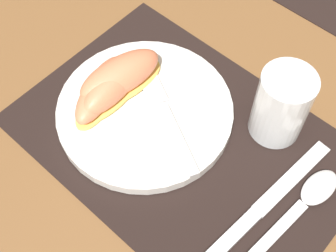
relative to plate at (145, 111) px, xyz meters
The scene contains 10 objects.
ground_plane 0.07m from the plate, ahead, with size 3.00×3.00×0.00m, color brown.
placemat 0.07m from the plate, ahead, with size 0.44×0.30×0.00m.
plate is the anchor object (origin of this frame).
juice_glass 0.18m from the plate, 35.38° to the left, with size 0.07×0.07×0.10m.
knife 0.20m from the plate, ahead, with size 0.04×0.23×0.01m.
spoon 0.24m from the plate, ahead, with size 0.04×0.18×0.01m.
fork 0.03m from the plate, 39.69° to the left, with size 0.17×0.10×0.00m.
citrus_wedge_0 0.06m from the plate, 169.49° to the left, with size 0.08×0.14×0.05m.
citrus_wedge_1 0.05m from the plate, 167.47° to the right, with size 0.06×0.12×0.04m.
citrus_wedge_2 0.07m from the plate, 156.18° to the right, with size 0.08×0.13×0.03m.
Camera 1 is at (0.19, -0.25, 0.54)m, focal length 50.00 mm.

